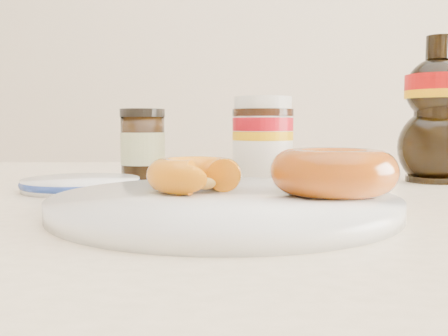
{
  "coord_description": "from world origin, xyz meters",
  "views": [
    {
      "loc": [
        -0.08,
        -0.47,
        0.83
      ],
      "look_at": [
        -0.08,
        0.02,
        0.79
      ],
      "focal_mm": 40.0,
      "sensor_mm": 36.0,
      "label": 1
    }
  ],
  "objects_px": {
    "donut_bitten": "(194,175)",
    "dark_jar": "(143,146)",
    "donut_whole": "(333,171)",
    "plate": "(224,203)",
    "dining_table": "(288,262)",
    "nutella_jar": "(263,137)",
    "syrup_bottle": "(437,110)",
    "blue_rim_saucer": "(81,184)"
  },
  "relations": [
    {
      "from": "dining_table",
      "to": "syrup_bottle",
      "type": "relative_size",
      "value": 7.19
    },
    {
      "from": "donut_bitten",
      "to": "dark_jar",
      "type": "height_order",
      "value": "dark_jar"
    },
    {
      "from": "dining_table",
      "to": "nutella_jar",
      "type": "relative_size",
      "value": 12.28
    },
    {
      "from": "nutella_jar",
      "to": "blue_rim_saucer",
      "type": "distance_m",
      "value": 0.24
    },
    {
      "from": "donut_bitten",
      "to": "syrup_bottle",
      "type": "relative_size",
      "value": 0.46
    },
    {
      "from": "plate",
      "to": "dark_jar",
      "type": "distance_m",
      "value": 0.28
    },
    {
      "from": "donut_whole",
      "to": "dark_jar",
      "type": "height_order",
      "value": "dark_jar"
    },
    {
      "from": "donut_bitten",
      "to": "nutella_jar",
      "type": "bearing_deg",
      "value": 82.09
    },
    {
      "from": "plate",
      "to": "dark_jar",
      "type": "xyz_separation_m",
      "value": [
        -0.11,
        0.25,
        0.04
      ]
    },
    {
      "from": "plate",
      "to": "donut_whole",
      "type": "distance_m",
      "value": 0.1
    },
    {
      "from": "donut_whole",
      "to": "syrup_bottle",
      "type": "xyz_separation_m",
      "value": [
        0.19,
        0.22,
        0.06
      ]
    },
    {
      "from": "dining_table",
      "to": "blue_rim_saucer",
      "type": "height_order",
      "value": "blue_rim_saucer"
    },
    {
      "from": "plate",
      "to": "nutella_jar",
      "type": "xyz_separation_m",
      "value": [
        0.05,
        0.23,
        0.05
      ]
    },
    {
      "from": "nutella_jar",
      "to": "syrup_bottle",
      "type": "relative_size",
      "value": 0.59
    },
    {
      "from": "dining_table",
      "to": "nutella_jar",
      "type": "distance_m",
      "value": 0.17
    },
    {
      "from": "plate",
      "to": "syrup_bottle",
      "type": "relative_size",
      "value": 1.56
    },
    {
      "from": "plate",
      "to": "dining_table",
      "type": "bearing_deg",
      "value": 60.56
    },
    {
      "from": "donut_whole",
      "to": "plate",
      "type": "bearing_deg",
      "value": -174.34
    },
    {
      "from": "dining_table",
      "to": "dark_jar",
      "type": "xyz_separation_m",
      "value": [
        -0.19,
        0.12,
        0.13
      ]
    },
    {
      "from": "donut_bitten",
      "to": "donut_whole",
      "type": "relative_size",
      "value": 0.78
    },
    {
      "from": "plate",
      "to": "nutella_jar",
      "type": "distance_m",
      "value": 0.24
    },
    {
      "from": "syrup_bottle",
      "to": "blue_rim_saucer",
      "type": "relative_size",
      "value": 1.4
    },
    {
      "from": "donut_whole",
      "to": "dark_jar",
      "type": "relative_size",
      "value": 1.15
    },
    {
      "from": "plate",
      "to": "donut_whole",
      "type": "xyz_separation_m",
      "value": [
        0.1,
        0.01,
        0.03
      ]
    },
    {
      "from": "donut_bitten",
      "to": "blue_rim_saucer",
      "type": "height_order",
      "value": "donut_bitten"
    },
    {
      "from": "donut_whole",
      "to": "donut_bitten",
      "type": "bearing_deg",
      "value": 171.72
    },
    {
      "from": "plate",
      "to": "syrup_bottle",
      "type": "bearing_deg",
      "value": 39.29
    },
    {
      "from": "plate",
      "to": "donut_whole",
      "type": "bearing_deg",
      "value": 5.66
    },
    {
      "from": "plate",
      "to": "nutella_jar",
      "type": "relative_size",
      "value": 2.67
    },
    {
      "from": "dining_table",
      "to": "blue_rim_saucer",
      "type": "relative_size",
      "value": 10.04
    },
    {
      "from": "nutella_jar",
      "to": "syrup_bottle",
      "type": "xyz_separation_m",
      "value": [
        0.23,
        0.01,
        0.04
      ]
    },
    {
      "from": "plate",
      "to": "donut_bitten",
      "type": "relative_size",
      "value": 3.41
    },
    {
      "from": "donut_whole",
      "to": "nutella_jar",
      "type": "distance_m",
      "value": 0.22
    },
    {
      "from": "syrup_bottle",
      "to": "dark_jar",
      "type": "distance_m",
      "value": 0.4
    },
    {
      "from": "syrup_bottle",
      "to": "dining_table",
      "type": "bearing_deg",
      "value": -154.44
    },
    {
      "from": "dark_jar",
      "to": "dining_table",
      "type": "bearing_deg",
      "value": -32.63
    },
    {
      "from": "donut_whole",
      "to": "dark_jar",
      "type": "distance_m",
      "value": 0.32
    },
    {
      "from": "nutella_jar",
      "to": "dark_jar",
      "type": "bearing_deg",
      "value": 170.53
    },
    {
      "from": "syrup_bottle",
      "to": "blue_rim_saucer",
      "type": "height_order",
      "value": "syrup_bottle"
    },
    {
      "from": "dark_jar",
      "to": "donut_whole",
      "type": "bearing_deg",
      "value": -49.02
    },
    {
      "from": "dark_jar",
      "to": "nutella_jar",
      "type": "bearing_deg",
      "value": -9.47
    },
    {
      "from": "dining_table",
      "to": "donut_whole",
      "type": "height_order",
      "value": "donut_whole"
    }
  ]
}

